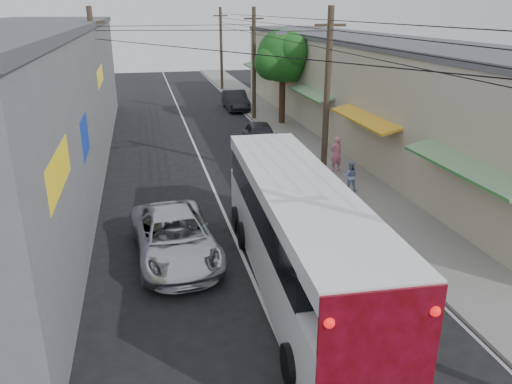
% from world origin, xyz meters
% --- Properties ---
extents(sidewalk, '(3.00, 80.00, 0.12)m').
position_xyz_m(sidewalk, '(6.50, 20.00, 0.06)').
color(sidewalk, slate).
rests_on(sidewalk, ground).
extents(building_right, '(7.09, 40.00, 6.25)m').
position_xyz_m(building_right, '(10.99, 22.00, 3.15)').
color(building_right, '#AFA88B').
rests_on(building_right, ground).
extents(building_left, '(7.20, 36.00, 7.25)m').
position_xyz_m(building_left, '(-8.50, 18.00, 3.65)').
color(building_left, slate).
rests_on(building_left, ground).
extents(utility_poles, '(11.80, 45.28, 8.00)m').
position_xyz_m(utility_poles, '(3.13, 20.33, 4.13)').
color(utility_poles, '#473828').
rests_on(utility_poles, ground).
extents(street_tree, '(4.40, 4.00, 6.60)m').
position_xyz_m(street_tree, '(6.87, 26.02, 4.67)').
color(street_tree, '#3F2B19').
rests_on(street_tree, ground).
extents(coach_bus, '(3.06, 11.62, 3.32)m').
position_xyz_m(coach_bus, '(1.20, 4.43, 1.72)').
color(coach_bus, white).
rests_on(coach_bus, ground).
extents(jeepney, '(2.98, 5.69, 1.53)m').
position_xyz_m(jeepney, '(-2.21, 6.98, 0.76)').
color(jeepney, silver).
rests_on(jeepney, ground).
extents(parked_suv, '(2.41, 5.30, 1.50)m').
position_xyz_m(parked_suv, '(3.80, 15.07, 0.75)').
color(parked_suv, '#9FA0A7').
rests_on(parked_suv, ground).
extents(parked_car_mid, '(2.11, 4.57, 1.52)m').
position_xyz_m(parked_car_mid, '(3.80, 20.00, 0.76)').
color(parked_car_mid, '#28292E').
rests_on(parked_car_mid, ground).
extents(parked_car_far, '(1.66, 4.72, 1.55)m').
position_xyz_m(parked_car_far, '(4.60, 32.29, 0.78)').
color(parked_car_far, black).
rests_on(parked_car_far, ground).
extents(pedestrian_near, '(0.72, 0.56, 1.78)m').
position_xyz_m(pedestrian_near, '(6.39, 14.43, 1.01)').
color(pedestrian_near, pink).
rests_on(pedestrian_near, sidewalk).
extents(pedestrian_far, '(0.82, 0.73, 1.39)m').
position_xyz_m(pedestrian_far, '(5.93, 11.52, 0.82)').
color(pedestrian_far, '#92A1D4').
rests_on(pedestrian_far, sidewalk).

